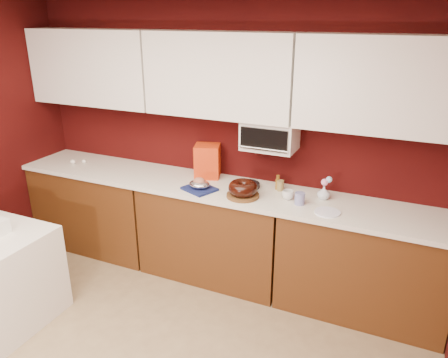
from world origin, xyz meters
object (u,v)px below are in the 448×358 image
foil_ham_nest (199,184)px  pandoro_box (207,161)px  toaster_oven (270,135)px  blue_jar (300,199)px  coffee_mug (288,194)px  flower_vase (324,192)px  bundt_cake (243,188)px

foil_ham_nest → pandoro_box: size_ratio=0.60×
toaster_oven → blue_jar: toaster_oven is taller
coffee_mug → flower_vase: flower_vase is taller
pandoro_box → blue_jar: pandoro_box is taller
toaster_oven → bundt_cake: bearing=-112.1°
flower_vase → pandoro_box: bearing=175.9°
bundt_cake → flower_vase: size_ratio=1.94×
toaster_oven → blue_jar: size_ratio=4.61×
bundt_cake → flower_vase: bearing=20.7°
blue_jar → flower_vase: size_ratio=0.77×
pandoro_box → blue_jar: (0.95, -0.26, -0.11)m
pandoro_box → flower_vase: (1.10, -0.08, -0.09)m
toaster_oven → foil_ham_nest: toaster_oven is taller
coffee_mug → blue_jar: size_ratio=0.95×
foil_ham_nest → blue_jar: (0.87, 0.06, -0.01)m
toaster_oven → flower_vase: 0.65m
toaster_oven → foil_ham_nest: (-0.52, -0.31, -0.42)m
toaster_oven → blue_jar: (0.35, -0.25, -0.43)m
toaster_oven → coffee_mug: size_ratio=4.85×
foil_ham_nest → bundt_cake: bearing=1.8°
bundt_cake → blue_jar: bearing=6.3°
pandoro_box → blue_jar: bearing=-33.7°
toaster_oven → flower_vase: bearing=-7.1°
toaster_oven → coffee_mug: toaster_oven is taller
flower_vase → coffee_mug: bearing=-154.7°
toaster_oven → flower_vase: toaster_oven is taller
toaster_oven → bundt_cake: size_ratio=1.84×
bundt_cake → coffee_mug: bearing=17.0°
bundt_cake → pandoro_box: bearing=146.9°
flower_vase → bundt_cake: bearing=-159.3°
pandoro_box → flower_vase: pandoro_box is taller
foil_ham_nest → coffee_mug: bearing=9.1°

